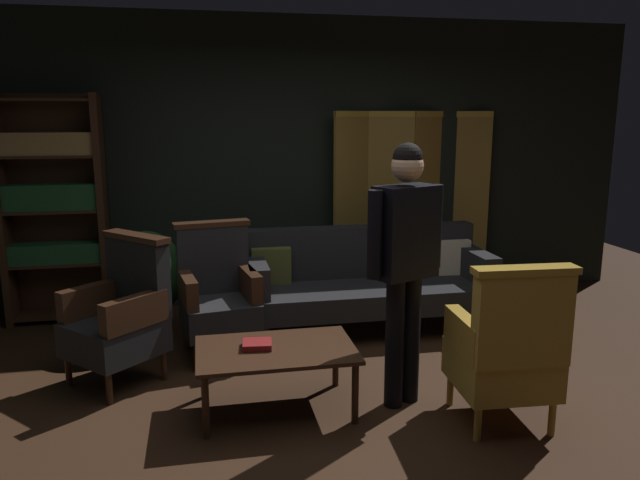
# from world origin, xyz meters

# --- Properties ---
(ground_plane) EXTENTS (10.00, 10.00, 0.00)m
(ground_plane) POSITION_xyz_m (0.00, 0.00, 0.00)
(ground_plane) COLOR #331E11
(back_wall) EXTENTS (7.20, 0.10, 2.80)m
(back_wall) POSITION_xyz_m (0.00, 2.45, 1.40)
(back_wall) COLOR black
(back_wall) RESTS_ON ground_plane
(folding_screen) EXTENTS (1.70, 0.33, 1.90)m
(folding_screen) POSITION_xyz_m (1.25, 2.33, 0.99)
(folding_screen) COLOR olive
(folding_screen) RESTS_ON ground_plane
(bookshelf) EXTENTS (0.90, 0.32, 2.05)m
(bookshelf) POSITION_xyz_m (-2.15, 2.19, 1.08)
(bookshelf) COLOR #382114
(bookshelf) RESTS_ON ground_plane
(velvet_couch) EXTENTS (2.12, 0.78, 0.88)m
(velvet_couch) POSITION_xyz_m (0.55, 1.45, 0.45)
(velvet_couch) COLOR #382114
(velvet_couch) RESTS_ON ground_plane
(coffee_table) EXTENTS (1.00, 0.64, 0.42)m
(coffee_table) POSITION_xyz_m (-0.43, 0.06, 0.37)
(coffee_table) COLOR #382114
(coffee_table) RESTS_ON ground_plane
(armchair_gilt_accent) EXTENTS (0.62, 0.61, 1.04)m
(armchair_gilt_accent) POSITION_xyz_m (0.90, -0.40, 0.49)
(armchair_gilt_accent) COLOR #B78E33
(armchair_gilt_accent) RESTS_ON ground_plane
(armchair_wing_left) EXTENTS (0.82, 0.82, 1.04)m
(armchair_wing_left) POSITION_xyz_m (-1.44, 0.73, 0.49)
(armchair_wing_left) COLOR #382114
(armchair_wing_left) RESTS_ON ground_plane
(armchair_wing_right) EXTENTS (0.66, 0.66, 1.04)m
(armchair_wing_right) POSITION_xyz_m (-0.76, 1.09, 0.49)
(armchair_wing_right) COLOR #382114
(armchair_wing_right) RESTS_ON ground_plane
(standing_figure) EXTENTS (0.55, 0.35, 1.70)m
(standing_figure) POSITION_xyz_m (0.38, -0.00, 1.03)
(standing_figure) COLOR black
(standing_figure) RESTS_ON ground_plane
(potted_plant) EXTENTS (0.63, 0.63, 0.92)m
(potted_plant) POSITION_xyz_m (-1.33, 1.55, 0.53)
(potted_plant) COLOR brown
(potted_plant) RESTS_ON ground_plane
(book_red_leather) EXTENTS (0.20, 0.18, 0.04)m
(book_red_leather) POSITION_xyz_m (-0.55, 0.09, 0.44)
(book_red_leather) COLOR maroon
(book_red_leather) RESTS_ON coffee_table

